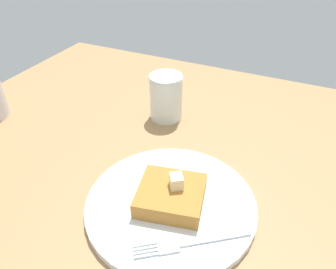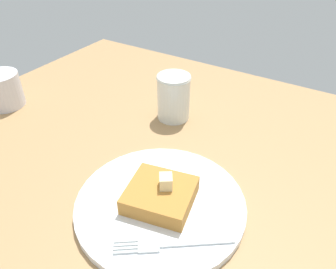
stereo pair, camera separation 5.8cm
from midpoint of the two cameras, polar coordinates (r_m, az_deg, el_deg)
table_surface at (r=57.33cm, az=-8.58°, el=-8.30°), size 96.38×96.38×2.57cm
plate at (r=50.55cm, az=-2.85°, el=-12.16°), size 25.67×25.67×1.29cm
toast_slice_center at (r=49.17cm, az=-2.91°, el=-10.68°), size 10.71×11.23×2.68cm
butter_pat_primary at (r=47.81cm, az=-2.02°, el=-8.29°), size 2.74×2.69×2.06cm
fork at (r=45.23cm, az=-0.74°, el=-18.61°), size 10.59×13.77×0.36cm
syrup_jar at (r=68.46cm, az=-2.78°, el=6.11°), size 7.03×7.03×9.68cm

